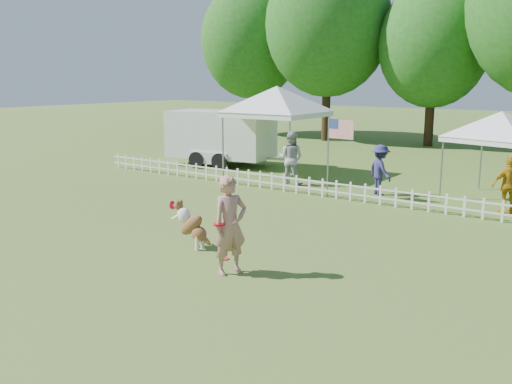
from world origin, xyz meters
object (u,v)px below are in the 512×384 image
Objects in this scene: spectator_b at (380,170)px; handler at (230,225)px; flag_pole at (328,157)px; spectator_a at (291,158)px; frisbee_on_turf at (224,259)px; spectator_c at (509,185)px; dog at (192,225)px; cargo_trailer at (221,138)px; canopy_tent_left at (277,132)px; canopy_tent_right at (498,157)px.

handler is at bearing 129.38° from spectator_b.
flag_pole reaches higher than spectator_a.
spectator_c is (3.76, 7.99, 0.81)m from frisbee_on_turf.
flag_pole reaches higher than frisbee_on_turf.
cargo_trailer is (-7.40, 9.76, 0.68)m from dog.
canopy_tent_left is 8.28m from canopy_tent_right.
dog is 0.39× the size of canopy_tent_right.
spectator_a is at bearing 47.28° from handler.
canopy_tent_left is (-5.28, 9.54, 1.68)m from frisbee_on_turf.
spectator_c is (5.24, 1.04, -0.47)m from flag_pole.
cargo_trailer reaches higher than spectator_c.
spectator_b reaches higher than frisbee_on_turf.
spectator_b is at bearing -142.46° from canopy_tent_right.
spectator_b is (1.22, 1.30, -0.46)m from flag_pole.
spectator_a is 1.16× the size of spectator_b.
canopy_tent_right is at bearing 64.27° from dog.
canopy_tent_right is at bearing 72.93° from frisbee_on_turf.
spectator_c reaches higher than dog.
flag_pole is at bearing -36.67° from canopy_tent_left.
dog is 0.55× the size of spectator_a.
canopy_tent_left is 9.21m from spectator_c.
dog is 0.19× the size of cargo_trailer.
dog is 0.41× the size of flag_pole.
flag_pole is (-0.36, 6.74, 0.75)m from dog.
flag_pole is at bearing -135.09° from canopy_tent_right.
spectator_a is (-4.25, 8.60, -0.02)m from handler.
handler reaches higher than spectator_a.
spectator_b is at bearing 26.90° from handler.
handler is 1.30m from frisbee_on_turf.
spectator_c is at bearing 17.05° from flag_pole.
handler is 0.76× the size of flag_pole.
spectator_a is (-6.58, -1.72, -0.40)m from canopy_tent_right.
dog is 12.27m from cargo_trailer.
cargo_trailer is 7.66m from flag_pole.
handler is 9.13m from spectator_c.
handler is 7.84m from flag_pole.
flag_pole is at bearing 102.04° from frisbee_on_turf.
frisbee_on_turf is at bearing -61.01° from cargo_trailer.
canopy_tent_right is at bearing -12.71° from cargo_trailer.
flag_pole is 5.36m from spectator_c.
handler is at bearing -89.73° from canopy_tent_right.
handler is at bearing 103.76° from spectator_a.
canopy_tent_left is (-4.16, 9.33, 1.16)m from dog.
dog is at bearing -64.36° from cargo_trailer.
canopy_tent_right is (2.34, 10.32, 0.38)m from handler.
dog is at bearing 117.37° from spectator_b.
spectator_a is 1.17× the size of spectator_c.
handler is 1.18× the size of spectator_b.
frisbee_on_turf is 0.12× the size of spectator_c.
dog is 9.19m from spectator_c.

